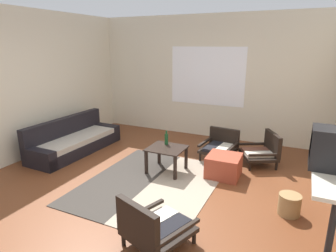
{
  "coord_description": "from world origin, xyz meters",
  "views": [
    {
      "loc": [
        1.97,
        -3.19,
        2.07
      ],
      "look_at": [
        0.13,
        0.7,
        0.84
      ],
      "focal_mm": 30.7,
      "sensor_mm": 36.0,
      "label": 1
    }
  ],
  "objects_px": {
    "crt_television": "(335,149)",
    "glass_bottle": "(166,139)",
    "armchair_corner": "(263,150)",
    "coffee_table": "(167,152)",
    "couch": "(74,141)",
    "clay_vase": "(330,143)",
    "wicker_basket": "(289,205)",
    "console_shelf": "(329,169)",
    "armchair_striped_foreground": "(153,227)",
    "ottoman_orange": "(224,166)",
    "armchair_by_window": "(220,145)"
  },
  "relations": [
    {
      "from": "couch",
      "to": "wicker_basket",
      "type": "distance_m",
      "value": 4.06
    },
    {
      "from": "ottoman_orange",
      "to": "glass_bottle",
      "type": "relative_size",
      "value": 2.14
    },
    {
      "from": "console_shelf",
      "to": "crt_television",
      "type": "xyz_separation_m",
      "value": [
        -0.0,
        -0.21,
        0.3
      ]
    },
    {
      "from": "couch",
      "to": "crt_television",
      "type": "height_order",
      "value": "crt_television"
    },
    {
      "from": "wicker_basket",
      "to": "clay_vase",
      "type": "bearing_deg",
      "value": 25.48
    },
    {
      "from": "glass_bottle",
      "to": "armchair_by_window",
      "type": "bearing_deg",
      "value": 48.26
    },
    {
      "from": "console_shelf",
      "to": "crt_television",
      "type": "relative_size",
      "value": 4.03
    },
    {
      "from": "coffee_table",
      "to": "console_shelf",
      "type": "xyz_separation_m",
      "value": [
        2.29,
        -0.62,
        0.4
      ]
    },
    {
      "from": "crt_television",
      "to": "glass_bottle",
      "type": "distance_m",
      "value": 2.61
    },
    {
      "from": "clay_vase",
      "to": "coffee_table",
      "type": "bearing_deg",
      "value": 172.07
    },
    {
      "from": "armchair_corner",
      "to": "glass_bottle",
      "type": "xyz_separation_m",
      "value": [
        -1.49,
        -0.85,
        0.26
      ]
    },
    {
      "from": "couch",
      "to": "armchair_striped_foreground",
      "type": "height_order",
      "value": "couch"
    },
    {
      "from": "armchair_corner",
      "to": "glass_bottle",
      "type": "relative_size",
      "value": 3.24
    },
    {
      "from": "wicker_basket",
      "to": "glass_bottle",
      "type": "bearing_deg",
      "value": 162.42
    },
    {
      "from": "couch",
      "to": "clay_vase",
      "type": "relative_size",
      "value": 6.61
    },
    {
      "from": "couch",
      "to": "wicker_basket",
      "type": "height_order",
      "value": "couch"
    },
    {
      "from": "armchair_corner",
      "to": "crt_television",
      "type": "bearing_deg",
      "value": -64.48
    },
    {
      "from": "armchair_striped_foreground",
      "to": "ottoman_orange",
      "type": "height_order",
      "value": "armchair_striped_foreground"
    },
    {
      "from": "ottoman_orange",
      "to": "console_shelf",
      "type": "bearing_deg",
      "value": -32.04
    },
    {
      "from": "console_shelf",
      "to": "coffee_table",
      "type": "bearing_deg",
      "value": 164.74
    },
    {
      "from": "ottoman_orange",
      "to": "wicker_basket",
      "type": "bearing_deg",
      "value": -35.14
    },
    {
      "from": "couch",
      "to": "armchair_corner",
      "type": "relative_size",
      "value": 2.54
    },
    {
      "from": "armchair_corner",
      "to": "ottoman_orange",
      "type": "distance_m",
      "value": 0.92
    },
    {
      "from": "crt_television",
      "to": "clay_vase",
      "type": "height_order",
      "value": "crt_television"
    },
    {
      "from": "couch",
      "to": "ottoman_orange",
      "type": "bearing_deg",
      "value": 3.07
    },
    {
      "from": "coffee_table",
      "to": "ottoman_orange",
      "type": "height_order",
      "value": "coffee_table"
    },
    {
      "from": "couch",
      "to": "console_shelf",
      "type": "bearing_deg",
      "value": -9.13
    },
    {
      "from": "console_shelf",
      "to": "clay_vase",
      "type": "relative_size",
      "value": 6.06
    },
    {
      "from": "ottoman_orange",
      "to": "crt_television",
      "type": "distance_m",
      "value": 1.95
    },
    {
      "from": "ottoman_orange",
      "to": "crt_television",
      "type": "bearing_deg",
      "value": -37.82
    },
    {
      "from": "crt_television",
      "to": "wicker_basket",
      "type": "bearing_deg",
      "value": 135.26
    },
    {
      "from": "ottoman_orange",
      "to": "glass_bottle",
      "type": "bearing_deg",
      "value": -174.99
    },
    {
      "from": "armchair_striped_foreground",
      "to": "clay_vase",
      "type": "height_order",
      "value": "clay_vase"
    },
    {
      "from": "coffee_table",
      "to": "wicker_basket",
      "type": "bearing_deg",
      "value": -14.06
    },
    {
      "from": "armchair_striped_foreground",
      "to": "crt_television",
      "type": "height_order",
      "value": "crt_television"
    },
    {
      "from": "armchair_corner",
      "to": "console_shelf",
      "type": "bearing_deg",
      "value": -61.66
    },
    {
      "from": "couch",
      "to": "coffee_table",
      "type": "distance_m",
      "value": 2.09
    },
    {
      "from": "armchair_striped_foreground",
      "to": "crt_television",
      "type": "xyz_separation_m",
      "value": [
        1.6,
        0.94,
        0.79
      ]
    },
    {
      "from": "armchair_by_window",
      "to": "crt_television",
      "type": "distance_m",
      "value": 2.56
    },
    {
      "from": "console_shelf",
      "to": "glass_bottle",
      "type": "distance_m",
      "value": 2.5
    },
    {
      "from": "couch",
      "to": "armchair_striped_foreground",
      "type": "distance_m",
      "value": 3.33
    },
    {
      "from": "armchair_striped_foreground",
      "to": "clay_vase",
      "type": "xyz_separation_m",
      "value": [
        1.6,
        1.45,
        0.7
      ]
    },
    {
      "from": "clay_vase",
      "to": "wicker_basket",
      "type": "xyz_separation_m",
      "value": [
        -0.35,
        -0.17,
        -0.82
      ]
    },
    {
      "from": "armchair_corner",
      "to": "crt_television",
      "type": "distance_m",
      "value": 2.18
    },
    {
      "from": "armchair_striped_foreground",
      "to": "ottoman_orange",
      "type": "relative_size",
      "value": 1.56
    },
    {
      "from": "clay_vase",
      "to": "armchair_corner",
      "type": "bearing_deg",
      "value": 123.58
    },
    {
      "from": "armchair_corner",
      "to": "coffee_table",
      "type": "bearing_deg",
      "value": -144.53
    },
    {
      "from": "armchair_striped_foreground",
      "to": "armchair_corner",
      "type": "bearing_deg",
      "value": 75.44
    },
    {
      "from": "armchair_by_window",
      "to": "armchair_striped_foreground",
      "type": "distance_m",
      "value": 2.74
    },
    {
      "from": "couch",
      "to": "crt_television",
      "type": "xyz_separation_m",
      "value": [
        4.37,
        -0.91,
        0.84
      ]
    }
  ]
}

